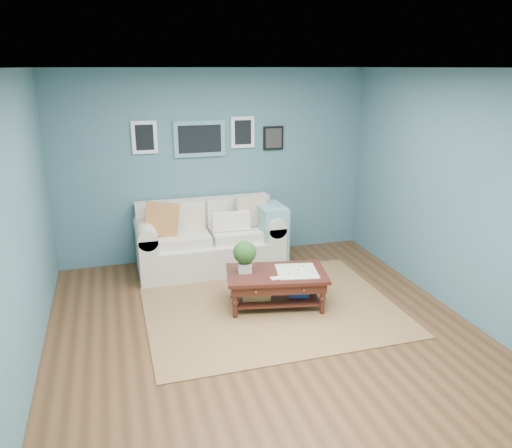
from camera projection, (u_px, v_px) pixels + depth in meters
name	position (u px, v px, depth m)	size (l,w,h in m)	color
room_shell	(266.00, 211.00, 4.89)	(5.00, 5.02, 2.70)	brown
area_rug	(270.00, 307.00, 5.87)	(2.88, 2.30, 0.01)	brown
loveseat	(215.00, 239.00, 6.95)	(2.01, 0.91, 1.03)	beige
coffee_table	(271.00, 278.00, 5.81)	(1.26, 0.88, 0.80)	#35170C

